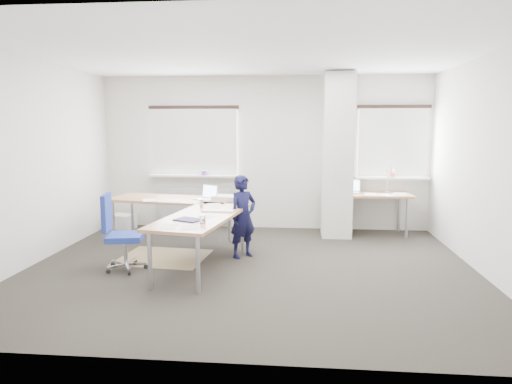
# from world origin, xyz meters

# --- Properties ---
(ground) EXTENTS (6.00, 6.00, 0.00)m
(ground) POSITION_xyz_m (0.00, 0.00, 0.00)
(ground) COLOR #2B2722
(ground) RESTS_ON ground
(room_shell) EXTENTS (6.04, 5.04, 2.82)m
(room_shell) POSITION_xyz_m (0.18, 0.45, 1.75)
(room_shell) COLOR beige
(room_shell) RESTS_ON ground
(floor_mat) EXTENTS (1.31, 1.14, 0.01)m
(floor_mat) POSITION_xyz_m (-1.31, 0.37, 0.00)
(floor_mat) COLOR olive
(floor_mat) RESTS_ON ground
(white_crate) EXTENTS (0.52, 0.43, 0.27)m
(white_crate) POSITION_xyz_m (-2.63, 2.15, 0.13)
(white_crate) COLOR white
(white_crate) RESTS_ON ground
(desk_main) EXTENTS (2.40, 2.96, 0.96)m
(desk_main) POSITION_xyz_m (-0.98, 0.62, 0.69)
(desk_main) COLOR #946040
(desk_main) RESTS_ON ground
(desk_side) EXTENTS (1.43, 0.77, 1.22)m
(desk_side) POSITION_xyz_m (1.88, 2.15, 0.69)
(desk_side) COLOR #946040
(desk_side) RESTS_ON ground
(task_chair) EXTENTS (0.57, 0.56, 1.02)m
(task_chair) POSITION_xyz_m (-1.67, -0.24, 0.29)
(task_chair) COLOR navy
(task_chair) RESTS_ON ground
(person) EXTENTS (0.52, 0.51, 1.20)m
(person) POSITION_xyz_m (-0.16, 0.52, 0.60)
(person) COLOR black
(person) RESTS_ON ground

